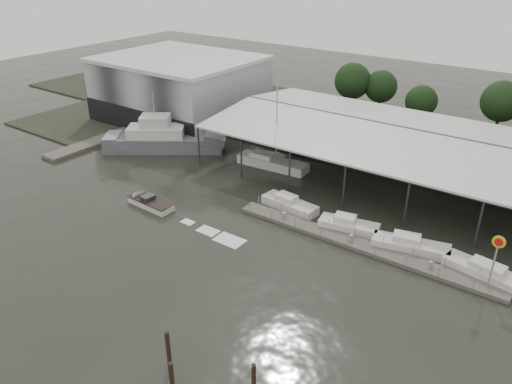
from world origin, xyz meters
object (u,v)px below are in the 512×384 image
Objects in this scene: shell_fuel_sign at (496,253)px; white_sailboat at (272,163)px; grey_trawler at (165,140)px; speedboat_underway at (148,202)px.

shell_fuel_sign is 0.43× the size of white_sailboat.
grey_trawler is 17.48m from speedboat_underway.
grey_trawler reaches higher than speedboat_underway.
shell_fuel_sign is at bearing -24.93° from white_sailboat.
speedboat_underway is at bearing -111.42° from white_sailboat.
white_sailboat reaches higher than grey_trawler.
shell_fuel_sign is 36.45m from speedboat_underway.
grey_trawler is at bearing 170.79° from shell_fuel_sign.
speedboat_underway is at bearing -170.33° from shell_fuel_sign.
white_sailboat is (16.23, 3.86, -0.93)m from grey_trawler.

